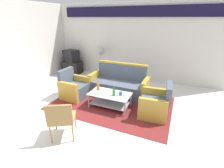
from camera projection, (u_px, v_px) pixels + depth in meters
name	position (u px, v px, depth m)	size (l,w,h in m)	color
ground_plane	(97.00, 115.00, 4.05)	(14.00, 14.00, 0.00)	silver
wall_back	(134.00, 40.00, 6.07)	(6.52, 0.19, 2.80)	silver
rug	(112.00, 103.00, 4.60)	(3.26, 2.12, 0.01)	maroon
couch	(119.00, 85.00, 5.06)	(1.80, 0.74, 0.96)	#4C5666
armchair_left	(74.00, 88.00, 4.89)	(0.73, 0.79, 0.85)	#4C5666
armchair_right	(155.00, 105.00, 3.97)	(0.75, 0.81, 0.85)	#4C5666
coffee_table	(110.00, 98.00, 4.32)	(1.10, 0.60, 0.40)	silver
bottle_orange	(98.00, 86.00, 4.45)	(0.07, 0.07, 0.28)	#D85919
bottle_green	(114.00, 92.00, 4.12)	(0.08, 0.08, 0.23)	#2D8C38
cup	(121.00, 93.00, 4.15)	(0.08, 0.08, 0.10)	#2659A5
tv_stand	(72.00, 67.00, 7.05)	(0.80, 0.50, 0.52)	black
television	(71.00, 56.00, 6.86)	(0.69, 0.58, 0.48)	black
pedestal_fan	(100.00, 52.00, 6.30)	(0.36, 0.36, 1.27)	#2D2D33
wicker_chair	(61.00, 118.00, 3.10)	(0.65, 0.65, 0.84)	#AD844C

